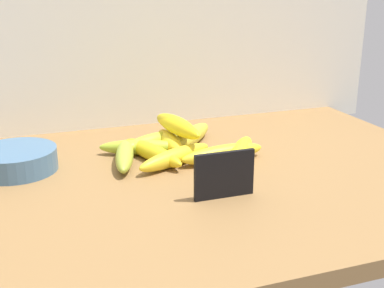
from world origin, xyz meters
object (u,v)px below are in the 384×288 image
(fruit_bowl, at_px, (16,160))
(banana_8, at_px, (170,142))
(banana_1, at_px, (241,151))
(banana_10, at_px, (177,127))
(banana_3, at_px, (152,142))
(banana_9, at_px, (175,124))
(banana_5, at_px, (152,152))
(banana_6, at_px, (125,156))
(banana_7, at_px, (223,154))
(banana_2, at_px, (143,147))
(chalkboard_sign, at_px, (225,176))
(banana_0, at_px, (190,137))
(banana_4, at_px, (176,157))

(fruit_bowl, bearing_deg, banana_8, 2.92)
(banana_1, relative_size, banana_10, 1.01)
(banana_3, height_order, banana_9, banana_9)
(banana_8, height_order, banana_10, banana_10)
(banana_5, xyz_separation_m, banana_6, (-0.06, -0.00, 0.00))
(banana_7, bearing_deg, banana_2, 146.07)
(banana_8, bearing_deg, banana_6, -155.46)
(chalkboard_sign, height_order, banana_7, chalkboard_sign)
(chalkboard_sign, xyz_separation_m, banana_3, (-0.05, 0.29, -0.02))
(banana_3, relative_size, banana_6, 0.87)
(banana_3, bearing_deg, banana_5, -104.94)
(banana_5, height_order, banana_7, banana_7)
(fruit_bowl, xyz_separation_m, banana_3, (0.29, 0.03, -0.00))
(chalkboard_sign, distance_m, banana_8, 0.27)
(banana_10, bearing_deg, banana_8, 130.79)
(fruit_bowl, relative_size, banana_0, 0.81)
(chalkboard_sign, relative_size, banana_7, 0.58)
(banana_2, xyz_separation_m, banana_10, (0.08, -0.00, 0.04))
(banana_7, relative_size, banana_10, 1.11)
(banana_4, distance_m, banana_6, 0.11)
(banana_1, relative_size, banana_2, 0.92)
(banana_3, xyz_separation_m, banana_7, (0.12, -0.12, -0.00))
(banana_4, bearing_deg, chalkboard_sign, -79.73)
(banana_3, relative_size, banana_9, 1.04)
(banana_6, height_order, banana_8, banana_8)
(chalkboard_sign, xyz_separation_m, fruit_bowl, (-0.34, 0.26, -0.02))
(chalkboard_sign, distance_m, banana_7, 0.18)
(banana_4, distance_m, banana_9, 0.11)
(chalkboard_sign, relative_size, banana_2, 0.58)
(banana_1, bearing_deg, banana_6, 166.81)
(banana_1, bearing_deg, banana_5, 162.15)
(banana_0, height_order, banana_5, banana_0)
(banana_10, bearing_deg, chalkboard_sign, -89.26)
(banana_3, xyz_separation_m, banana_4, (0.02, -0.11, -0.00))
(fruit_bowl, distance_m, banana_2, 0.26)
(chalkboard_sign, distance_m, banana_10, 0.26)
(banana_9, relative_size, banana_10, 0.89)
(banana_1, xyz_separation_m, banana_5, (-0.18, 0.06, -0.00))
(banana_0, xyz_separation_m, banana_5, (-0.11, -0.07, -0.00))
(banana_5, distance_m, banana_8, 0.07)
(banana_3, xyz_separation_m, banana_6, (-0.08, -0.07, -0.00))
(banana_0, height_order, banana_10, banana_10)
(chalkboard_sign, bearing_deg, banana_7, 68.10)
(banana_10, bearing_deg, banana_7, -53.75)
(banana_6, bearing_deg, banana_2, 40.68)
(chalkboard_sign, bearing_deg, banana_2, 107.10)
(fruit_bowl, relative_size, banana_2, 0.86)
(banana_3, xyz_separation_m, banana_9, (0.05, -0.01, 0.04))
(banana_9, bearing_deg, fruit_bowl, -176.75)
(chalkboard_sign, height_order, banana_5, chalkboard_sign)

